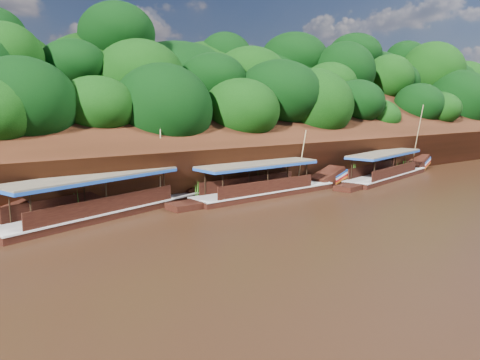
# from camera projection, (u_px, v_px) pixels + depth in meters

# --- Properties ---
(ground) EXTENTS (160.00, 160.00, 0.00)m
(ground) POSITION_uv_depth(u_px,v_px,m) (338.00, 214.00, 29.67)
(ground) COLOR black
(ground) RESTS_ON ground
(riverbank) EXTENTS (120.00, 30.06, 19.40)m
(riverbank) POSITION_uv_depth(u_px,v_px,m) (170.00, 154.00, 47.54)
(riverbank) COLOR black
(riverbank) RESTS_ON ground
(boat_0) EXTENTS (15.74, 5.68, 7.29)m
(boat_0) POSITION_uv_depth(u_px,v_px,m) (391.00, 172.00, 44.19)
(boat_0) COLOR black
(boat_0) RESTS_ON ground
(boat_1) EXTENTS (15.07, 3.19, 5.40)m
(boat_1) POSITION_uv_depth(u_px,v_px,m) (273.00, 187.00, 36.07)
(boat_1) COLOR black
(boat_1) RESTS_ON ground
(boat_2) EXTENTS (16.98, 7.11, 7.22)m
(boat_2) POSITION_uv_depth(u_px,v_px,m) (119.00, 204.00, 29.97)
(boat_2) COLOR black
(boat_2) RESTS_ON ground
(reeds) EXTENTS (49.11, 2.64, 2.06)m
(reeds) POSITION_uv_depth(u_px,v_px,m) (212.00, 186.00, 35.04)
(reeds) COLOR #36741D
(reeds) RESTS_ON ground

